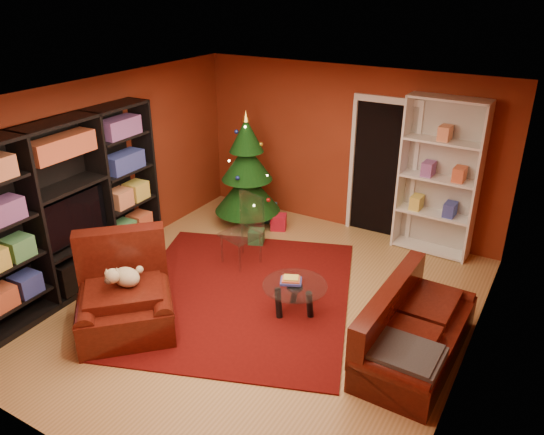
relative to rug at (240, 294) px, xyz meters
The scene contains 18 objects.
floor 0.31m from the rug, 16.01° to the right, with size 5.00×5.50×0.05m, color #A17743.
ceiling 2.63m from the rug, 16.01° to the right, with size 5.00×5.50×0.05m, color silver.
wall_back 3.00m from the rug, 83.78° to the left, with size 5.00×0.05×2.60m, color maroon.
wall_left 2.58m from the rug, behind, with size 0.05×5.50×2.60m, color maroon.
wall_right 3.10m from the rug, ahead, with size 0.05×5.50×2.60m, color maroon.
doorway 2.98m from the rug, 71.34° to the left, with size 1.06×0.60×2.16m, color black, non-canonical shape.
rug is the anchor object (origin of this frame).
media_unit 2.43m from the rug, 156.15° to the right, with size 0.45×2.92×2.24m, color black, non-canonical shape.
christmas_tree 2.39m from the rug, 120.10° to the left, with size 1.08×1.08×1.93m, color black, non-canonical shape.
gift_box_teal 2.37m from the rug, 113.07° to the left, with size 0.29×0.29×0.29m, color teal.
gift_box_green 1.47m from the rug, 113.62° to the left, with size 0.23×0.23×0.23m, color #255E32.
gift_box_red 2.05m from the rug, 105.56° to the left, with size 0.24×0.24×0.24m, color #AB1128.
white_bookshelf 3.27m from the rug, 54.27° to the left, with size 1.10×0.40×2.37m, color white, non-canonical shape.
armchair 1.54m from the rug, 120.03° to the right, with size 1.15×1.15×0.90m, color #370D08, non-canonical shape.
dog 1.56m from the rug, 121.45° to the right, with size 0.40×0.30×0.29m, color beige, non-canonical shape.
sofa 2.35m from the rug, ahead, with size 1.85×0.83×0.79m, color #370D08, non-canonical shape.
coffee_table 0.82m from the rug, ahead, with size 0.79×0.79×0.49m, color gray, non-canonical shape.
acrylic_chair 0.94m from the rug, 122.25° to the left, with size 0.48×0.52×0.93m, color #66605B, non-canonical shape.
Camera 1 is at (3.03, -4.78, 3.79)m, focal length 35.00 mm.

